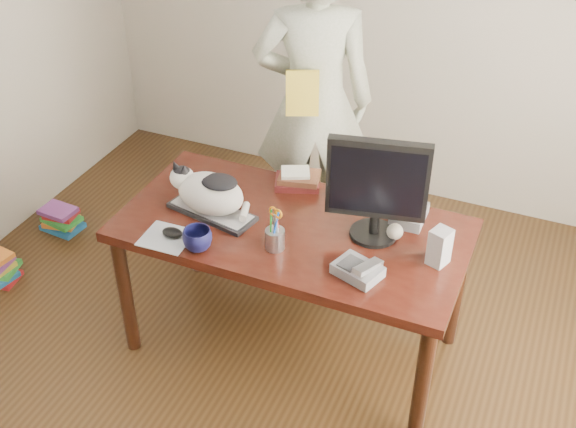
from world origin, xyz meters
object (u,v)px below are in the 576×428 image
at_px(person, 314,103).
at_px(book_pile_b, 61,219).
at_px(book_stack, 298,179).
at_px(cat, 208,191).
at_px(coffee_mug, 197,240).
at_px(baseball, 395,232).
at_px(keyboard, 212,211).
at_px(monitor, 377,185).
at_px(desk, 299,242).
at_px(pen_cup, 275,237).
at_px(speaker, 440,247).
at_px(mouse, 172,233).
at_px(phone, 359,270).
at_px(calculator, 409,214).

xyz_separation_m(person, book_pile_b, (-1.47, -0.55, -0.84)).
bearing_deg(book_pile_b, book_stack, -0.78).
height_order(cat, person, person).
bearing_deg(book_stack, coffee_mug, -124.96).
height_order(baseball, book_stack, book_stack).
height_order(keyboard, monitor, monitor).
bearing_deg(person, desk, 84.66).
bearing_deg(keyboard, baseball, 21.40).
bearing_deg(pen_cup, book_pile_b, 162.81).
bearing_deg(baseball, monitor, -161.68).
height_order(speaker, baseball, speaker).
xyz_separation_m(cat, mouse, (-0.06, -0.23, -0.10)).
xyz_separation_m(monitor, mouse, (-0.83, -0.35, -0.26)).
relative_size(pen_cup, person, 0.12).
xyz_separation_m(phone, baseball, (0.07, 0.31, 0.01)).
relative_size(coffee_mug, phone, 0.57).
height_order(pen_cup, phone, pen_cup).
distance_m(baseball, person, 1.08).
distance_m(cat, book_pile_b, 1.60).
xyz_separation_m(keyboard, person, (0.13, 0.95, 0.15)).
distance_m(mouse, book_stack, 0.71).
bearing_deg(person, speaker, 113.59).
bearing_deg(pen_cup, phone, -4.56).
relative_size(desk, mouse, 15.83).
bearing_deg(desk, speaker, -6.57).
xyz_separation_m(pen_cup, book_stack, (-0.10, 0.51, -0.02)).
distance_m(pen_cup, speaker, 0.71).
height_order(keyboard, pen_cup, pen_cup).
bearing_deg(cat, book_pile_b, 174.02).
bearing_deg(book_pile_b, keyboard, -17.00).
distance_m(monitor, phone, 0.37).
bearing_deg(monitor, book_stack, 139.31).
distance_m(monitor, pen_cup, 0.50).
bearing_deg(calculator, speaker, -53.45).
bearing_deg(pen_cup, keyboard, 162.12).
bearing_deg(keyboard, phone, -0.07).
height_order(keyboard, book_pile_b, keyboard).
xyz_separation_m(baseball, calculator, (0.02, 0.17, -0.01)).
distance_m(cat, mouse, 0.26).
bearing_deg(book_stack, calculator, -23.89).
relative_size(cat, baseball, 5.67).
height_order(cat, monitor, monitor).
distance_m(baseball, book_stack, 0.61).
xyz_separation_m(monitor, calculator, (0.11, 0.20, -0.25)).
distance_m(cat, monitor, 0.79).
distance_m(monitor, baseball, 0.26).
bearing_deg(keyboard, coffee_mug, -63.73).
distance_m(coffee_mug, person, 1.22).
bearing_deg(monitor, desk, 166.14).
height_order(cat, pen_cup, cat).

